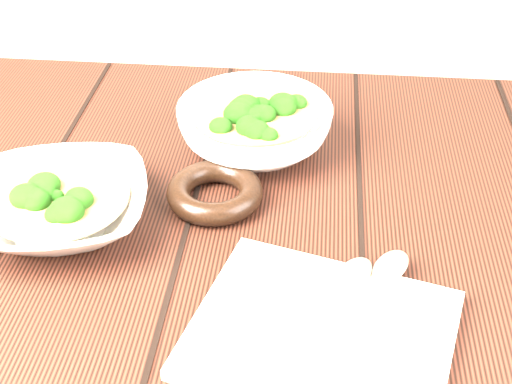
% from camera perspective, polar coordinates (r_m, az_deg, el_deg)
% --- Properties ---
extents(table, '(1.20, 0.80, 0.75)m').
position_cam_1_polar(table, '(0.91, -3.73, -8.38)').
color(table, '#36170F').
rests_on(table, ground).
extents(soup_bowl_front, '(0.24, 0.24, 0.06)m').
position_cam_1_polar(soup_bowl_front, '(0.84, -15.44, -1.04)').
color(soup_bowl_front, white).
rests_on(soup_bowl_front, table).
extents(soup_bowl_back, '(0.26, 0.26, 0.07)m').
position_cam_1_polar(soup_bowl_back, '(0.94, -0.10, 5.34)').
color(soup_bowl_back, white).
rests_on(soup_bowl_back, table).
extents(trivet, '(0.14, 0.14, 0.03)m').
position_cam_1_polar(trivet, '(0.85, -3.32, -0.01)').
color(trivet, black).
rests_on(trivet, table).
extents(napkin, '(0.29, 0.25, 0.01)m').
position_cam_1_polar(napkin, '(0.70, 5.25, -11.24)').
color(napkin, beige).
rests_on(napkin, table).
extents(spoon_left, '(0.11, 0.18, 0.01)m').
position_cam_1_polar(spoon_left, '(0.72, 6.27, -8.27)').
color(spoon_left, '#B2AD9D').
rests_on(spoon_left, napkin).
extents(spoon_right, '(0.11, 0.18, 0.01)m').
position_cam_1_polar(spoon_right, '(0.73, 9.39, -7.59)').
color(spoon_right, '#B2AD9D').
rests_on(spoon_right, napkin).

